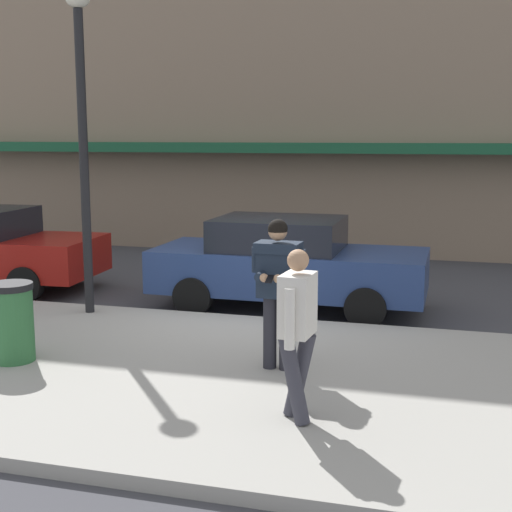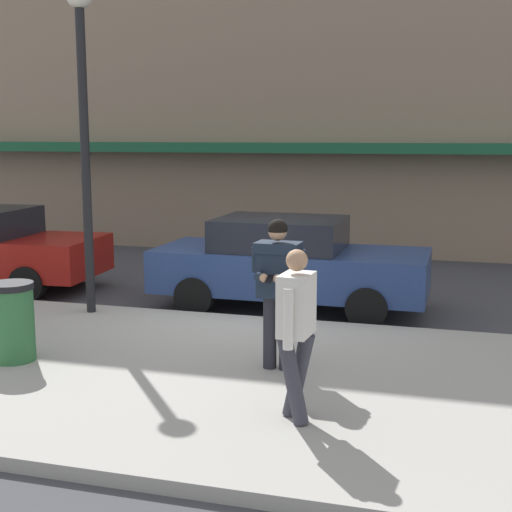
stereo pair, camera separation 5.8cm
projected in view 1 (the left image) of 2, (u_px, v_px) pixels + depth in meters
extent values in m
plane|color=#3D3D42|center=(252.00, 321.00, 11.24)|extent=(80.00, 80.00, 0.00)
cube|color=#99968E|center=(267.00, 382.00, 8.25)|extent=(32.00, 5.30, 0.14)
cube|color=silver|center=(315.00, 325.00, 11.02)|extent=(28.00, 0.12, 0.01)
cube|color=#84705B|center=(381.00, 13.00, 18.05)|extent=(28.00, 4.00, 11.90)
cube|color=#195133|center=(366.00, 148.00, 16.38)|extent=(26.60, 0.70, 0.24)
cylinder|color=black|center=(71.00, 267.00, 14.11)|extent=(0.65, 0.26, 0.64)
cylinder|color=black|center=(26.00, 284.00, 12.47)|extent=(0.65, 0.26, 0.64)
cube|color=navy|center=(289.00, 270.00, 11.91)|extent=(4.51, 1.85, 0.70)
cube|color=black|center=(279.00, 234.00, 11.85)|extent=(2.08, 1.65, 0.52)
cylinder|color=black|center=(378.00, 285.00, 12.40)|extent=(0.64, 0.22, 0.64)
cylinder|color=black|center=(366.00, 308.00, 10.78)|extent=(0.64, 0.22, 0.64)
cylinder|color=black|center=(226.00, 276.00, 13.15)|extent=(0.64, 0.22, 0.64)
cylinder|color=black|center=(193.00, 296.00, 11.53)|extent=(0.64, 0.22, 0.64)
cylinder|color=#23232B|center=(286.00, 334.00, 8.42)|extent=(0.16, 0.16, 0.88)
cylinder|color=#23232B|center=(270.00, 332.00, 8.48)|extent=(0.16, 0.16, 0.88)
cube|color=#192333|center=(278.00, 270.00, 8.32)|extent=(0.47, 0.32, 0.64)
cube|color=#192333|center=(278.00, 247.00, 8.28)|extent=(0.53, 0.36, 0.12)
cylinder|color=#192333|center=(301.00, 262.00, 8.22)|extent=(0.11, 0.11, 0.30)
cylinder|color=#192333|center=(287.00, 277.00, 8.14)|extent=(0.11, 0.30, 0.10)
sphere|color=tan|center=(278.00, 279.00, 8.02)|extent=(0.10, 0.10, 0.10)
cylinder|color=#192333|center=(256.00, 260.00, 8.39)|extent=(0.11, 0.11, 0.30)
cylinder|color=#192333|center=(262.00, 275.00, 8.23)|extent=(0.11, 0.30, 0.10)
sphere|color=tan|center=(264.00, 278.00, 8.07)|extent=(0.10, 0.10, 0.10)
cube|color=black|center=(270.00, 279.00, 8.01)|extent=(0.08, 0.14, 0.07)
sphere|color=tan|center=(278.00, 231.00, 8.22)|extent=(0.22, 0.22, 0.22)
sphere|color=black|center=(278.00, 229.00, 8.21)|extent=(0.23, 0.23, 0.23)
cylinder|color=#33333D|center=(300.00, 375.00, 7.01)|extent=(0.34, 0.18, 0.87)
cylinder|color=#33333D|center=(294.00, 381.00, 6.84)|extent=(0.34, 0.18, 0.87)
cube|color=silver|center=(298.00, 305.00, 6.80)|extent=(0.31, 0.44, 0.60)
cylinder|color=silver|center=(305.00, 307.00, 7.05)|extent=(0.10, 0.10, 0.58)
cylinder|color=silver|center=(290.00, 319.00, 6.58)|extent=(0.10, 0.10, 0.58)
sphere|color=tan|center=(298.00, 260.00, 6.73)|extent=(0.21, 0.21, 0.21)
cylinder|color=black|center=(84.00, 165.00, 10.86)|extent=(0.14, 0.14, 4.60)
cylinder|color=#2D6638|center=(12.00, 325.00, 8.75)|extent=(0.52, 0.52, 0.90)
cylinder|color=black|center=(10.00, 286.00, 8.67)|extent=(0.55, 0.55, 0.08)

